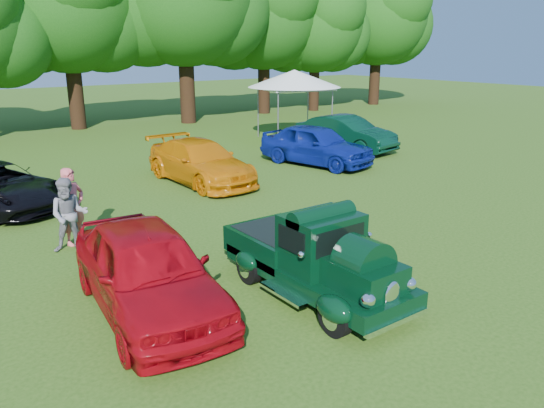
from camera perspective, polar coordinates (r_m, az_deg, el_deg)
ground at (r=11.24m, az=0.78°, el=-8.42°), size 120.00×120.00×0.00m
hero_pickup at (r=10.51m, az=4.52°, el=-5.90°), size 2.04×4.37×1.71m
red_convertible at (r=10.03m, az=-13.25°, el=-6.90°), size 2.48×5.05×1.66m
back_car_orange at (r=19.29m, az=-7.71°, el=4.51°), size 2.29×5.27×1.51m
back_car_blue at (r=22.15m, az=4.78°, el=6.38°), size 3.08×5.23×1.67m
back_car_green at (r=25.43m, az=7.95°, el=7.54°), size 2.50×5.12×1.62m
spectator_pink at (r=13.93m, az=-20.64°, el=-0.25°), size 0.84×0.74×1.94m
spectator_grey at (r=13.48m, az=-20.97°, el=-1.11°), size 1.07×0.96×1.81m
canopy_tent at (r=27.98m, az=2.41°, el=13.28°), size 5.90×5.90×3.60m
tree_line at (r=32.85m, az=-25.76°, el=19.16°), size 62.01×10.95×12.23m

